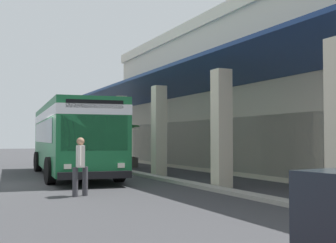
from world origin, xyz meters
The scene contains 6 objects.
ground centered at (0.00, 8.00, 0.00)m, with size 120.00×120.00×0.00m, color #38383A.
curb_strip centered at (-1.53, 4.75, 0.06)m, with size 31.75×0.50×0.12m, color #9E998E.
plaza_building centered at (-1.53, 14.37, 3.97)m, with size 26.76×15.54×7.93m.
transit_bus centered at (-3.26, 1.90, 1.85)m, with size 11.39×3.53×3.34m.
pedestrian centered at (4.02, 0.49, 0.95)m, with size 0.65×0.48×1.69m.
potted_palm centered at (-7.63, 6.22, 0.62)m, with size 1.51×1.75×2.49m.
Camera 1 is at (16.77, -2.65, 1.66)m, focal length 47.64 mm.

